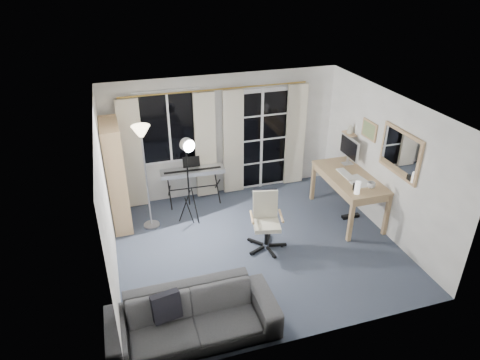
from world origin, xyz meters
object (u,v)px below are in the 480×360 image
Objects in this scene: office_chair at (266,215)px; sofa at (192,311)px; bookshelf at (114,179)px; torchiere_lamp at (143,147)px; studio_light at (188,155)px; desk at (350,181)px; monitor at (349,149)px; keyboard_piano at (193,172)px; mug at (371,184)px.

sofa is at bearing -122.09° from office_chair.
office_chair is (2.27, -1.34, -0.34)m from bookshelf.
torchiere_lamp is 1.97× the size of office_chair.
studio_light reaches higher than desk.
sofa is (-3.47, -2.41, -0.73)m from monitor.
studio_light reaches higher than sofa.
keyboard_piano is 1.88m from office_chair.
keyboard_piano is 0.78× the size of desk.
keyboard_piano is at bearing 154.20° from desk.
office_chair and mug have the same top height.
office_chair is at bearing -166.77° from desk.
mug is at bearing 8.76° from office_chair.
office_chair is 7.10× the size of mug.
office_chair is 0.62× the size of desk.
office_chair is (0.86, -1.67, -0.10)m from keyboard_piano.
monitor is at bearing 67.07° from desk.
torchiere_lamp reaches higher than studio_light.
desk is (4.00, -0.96, -0.18)m from bookshelf.
monitor is at bearing -19.53° from studio_light.
mug is (2.88, -1.07, -0.46)m from studio_light.
torchiere_lamp is at bearing 161.27° from mug.
torchiere_lamp is 1.37m from keyboard_piano.
keyboard_piano is 2.89m from desk.
torchiere_lamp is 13.99× the size of mug.
office_chair is (1.75, -1.10, -0.96)m from torchiere_lamp.
torchiere_lamp reaches higher than office_chair.
office_chair is 2.18m from monitor.
studio_light is 1.62m from office_chair.
torchiere_lamp is at bearing -25.73° from bookshelf.
keyboard_piano is at bearing 32.52° from torchiere_lamp.
bookshelf is 1.36m from studio_light.
desk is at bearing -11.61° from torchiere_lamp.
studio_light is 12.46× the size of mug.
keyboard_piano is at bearing 78.20° from sofa.
desk is at bearing -28.80° from studio_light.
desk is (3.48, -0.72, -0.80)m from torchiere_lamp.
sofa is at bearing -85.40° from torchiere_lamp.
desk is 0.54m from mug.
bookshelf is 0.85m from torchiere_lamp.
keyboard_piano is at bearing 146.41° from mug.
torchiere_lamp is at bearing 150.62° from studio_light.
mug is (4.10, -1.46, -0.01)m from bookshelf.
keyboard_piano reaches higher than desk.
mug reaches higher than desk.
keyboard_piano is 0.72× the size of studio_light.
bookshelf is 1.00× the size of torchiere_lamp.
monitor is (3.68, -0.27, -0.39)m from torchiere_lamp.
monitor reaches higher than desk.
torchiere_lamp is 3.71m from monitor.
mug is at bearing -37.60° from studio_light.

